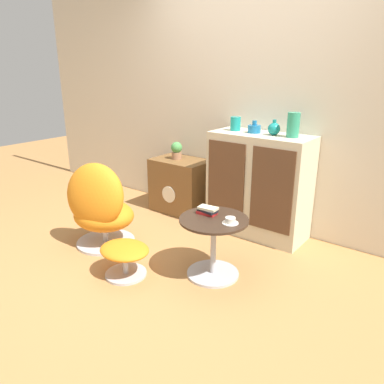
# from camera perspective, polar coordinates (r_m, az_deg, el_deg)

# --- Properties ---
(ground_plane) EXTENTS (12.00, 12.00, 0.00)m
(ground_plane) POSITION_cam_1_polar(r_m,az_deg,el_deg) (3.15, -5.31, -12.04)
(ground_plane) COLOR #A87542
(wall_back) EXTENTS (6.40, 0.06, 2.60)m
(wall_back) POSITION_cam_1_polar(r_m,az_deg,el_deg) (3.89, 9.09, 13.97)
(wall_back) COLOR beige
(wall_back) RESTS_ON ground_plane
(sideboard) EXTENTS (0.96, 0.45, 1.00)m
(sideboard) POSITION_cam_1_polar(r_m,az_deg,el_deg) (3.70, 10.14, 1.04)
(sideboard) COLOR beige
(sideboard) RESTS_ON ground_plane
(tv_console) EXTENTS (0.64, 0.44, 0.61)m
(tv_console) POSITION_cam_1_polar(r_m,az_deg,el_deg) (4.28, -1.65, 0.99)
(tv_console) COLOR brown
(tv_console) RESTS_ON ground_plane
(egg_chair) EXTENTS (0.70, 0.67, 0.82)m
(egg_chair) POSITION_cam_1_polar(r_m,az_deg,el_deg) (3.51, -13.89, -2.24)
(egg_chair) COLOR #B7B7BC
(egg_chair) RESTS_ON ground_plane
(ottoman) EXTENTS (0.42, 0.36, 0.27)m
(ottoman) POSITION_cam_1_polar(r_m,az_deg,el_deg) (3.05, -10.22, -9.21)
(ottoman) COLOR #B7B7BC
(ottoman) RESTS_ON ground_plane
(coffee_table) EXTENTS (0.54, 0.54, 0.49)m
(coffee_table) POSITION_cam_1_polar(r_m,az_deg,el_deg) (2.97, 3.28, -7.66)
(coffee_table) COLOR #B7B7BC
(coffee_table) RESTS_ON ground_plane
(vase_leftmost) EXTENTS (0.10, 0.10, 0.13)m
(vase_leftmost) POSITION_cam_1_polar(r_m,az_deg,el_deg) (3.71, 6.65, 10.30)
(vase_leftmost) COLOR teal
(vase_leftmost) RESTS_ON sideboard
(vase_inner_left) EXTENTS (0.12, 0.12, 0.12)m
(vase_inner_left) POSITION_cam_1_polar(r_m,az_deg,el_deg) (3.61, 9.47, 9.51)
(vase_inner_left) COLOR #196699
(vase_inner_left) RESTS_ON sideboard
(vase_inner_right) EXTENTS (0.11, 0.11, 0.14)m
(vase_inner_right) POSITION_cam_1_polar(r_m,az_deg,el_deg) (3.52, 12.39, 9.40)
(vase_inner_right) COLOR #147A75
(vase_inner_right) RESTS_ON sideboard
(vase_rightmost) EXTENTS (0.11, 0.11, 0.22)m
(vase_rightmost) POSITION_cam_1_polar(r_m,az_deg,el_deg) (3.44, 15.17, 9.83)
(vase_rightmost) COLOR #2D8E6B
(vase_rightmost) RESTS_ON sideboard
(potted_plant) EXTENTS (0.12, 0.12, 0.19)m
(potted_plant) POSITION_cam_1_polar(r_m,az_deg,el_deg) (4.21, -2.36, 6.39)
(potted_plant) COLOR #996B4C
(potted_plant) RESTS_ON tv_console
(teacup) EXTENTS (0.12, 0.12, 0.05)m
(teacup) POSITION_cam_1_polar(r_m,az_deg,el_deg) (2.81, 5.86, -4.43)
(teacup) COLOR silver
(teacup) RESTS_ON coffee_table
(book_stack) EXTENTS (0.17, 0.11, 0.06)m
(book_stack) POSITION_cam_1_polar(r_m,az_deg,el_deg) (2.96, 2.37, -2.84)
(book_stack) COLOR red
(book_stack) RESTS_ON coffee_table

